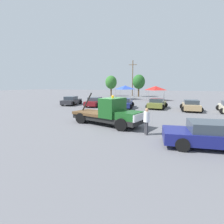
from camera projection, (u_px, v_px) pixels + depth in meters
ground_plane at (106, 125)px, 14.05m from camera, size 160.00×160.00×0.00m
tow_truck at (110, 114)px, 13.68m from camera, size 6.29×3.51×2.51m
foreground_car at (217, 135)px, 8.83m from camera, size 5.53×2.60×1.34m
person_near_truck at (147, 119)px, 11.09m from camera, size 0.38×0.38×1.72m
parked_car_charcoal at (71, 101)px, 27.39m from camera, size 2.84×4.52×1.34m
parked_car_maroon at (95, 102)px, 25.56m from camera, size 2.49×4.42×1.34m
parked_car_navy at (124, 103)px, 23.82m from camera, size 2.95×4.74×1.34m
parked_car_olive at (157, 103)px, 23.48m from camera, size 2.67×4.43×1.34m
parked_car_tan at (191, 105)px, 21.27m from camera, size 2.47×4.25×1.34m
canopy_tent_blue at (125, 87)px, 37.44m from camera, size 3.34×3.34×2.96m
canopy_tent_red at (155, 88)px, 34.69m from camera, size 3.30×3.30×2.84m
tree_left at (111, 82)px, 47.39m from camera, size 3.09×3.09×5.52m
tree_center at (139, 82)px, 45.18m from camera, size 3.18×3.18×5.68m
traffic_cone at (111, 115)px, 17.09m from camera, size 0.40×0.40×0.55m
utility_pole at (133, 77)px, 46.99m from camera, size 2.20×0.24×9.49m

